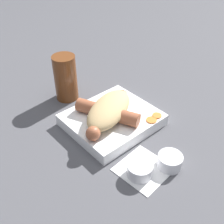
% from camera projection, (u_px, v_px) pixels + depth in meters
% --- Properties ---
extents(ground_plane, '(3.00, 3.00, 0.00)m').
position_uv_depth(ground_plane, '(112.00, 124.00, 0.74)').
color(ground_plane, '#4C4C51').
extents(food_tray, '(0.22, 0.19, 0.03)m').
position_uv_depth(food_tray, '(112.00, 120.00, 0.73)').
color(food_tray, white).
rests_on(food_tray, ground_plane).
extents(bread_roll, '(0.19, 0.15, 0.05)m').
position_uv_depth(bread_roll, '(110.00, 110.00, 0.69)').
color(bread_roll, tan).
rests_on(bread_roll, food_tray).
extents(sausage, '(0.19, 0.17, 0.03)m').
position_uv_depth(sausage, '(108.00, 113.00, 0.69)').
color(sausage, '#9E5638').
rests_on(sausage, food_tray).
extents(pickled_veggies, '(0.05, 0.03, 0.00)m').
position_uv_depth(pickled_veggies, '(154.00, 118.00, 0.71)').
color(pickled_veggies, orange).
rests_on(pickled_veggies, food_tray).
extents(napkin, '(0.11, 0.11, 0.00)m').
position_uv_depth(napkin, '(144.00, 169.00, 0.61)').
color(napkin, white).
rests_on(napkin, ground_plane).
extents(condiment_cup_near, '(0.05, 0.05, 0.03)m').
position_uv_depth(condiment_cup_near, '(140.00, 171.00, 0.59)').
color(condiment_cup_near, white).
rests_on(condiment_cup_near, ground_plane).
extents(condiment_cup_far, '(0.05, 0.05, 0.03)m').
position_uv_depth(condiment_cup_far, '(168.00, 163.00, 0.61)').
color(condiment_cup_far, white).
rests_on(condiment_cup_far, ground_plane).
extents(drink_glass, '(0.06, 0.06, 0.13)m').
position_uv_depth(drink_glass, '(66.00, 78.00, 0.79)').
color(drink_glass, brown).
rests_on(drink_glass, ground_plane).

